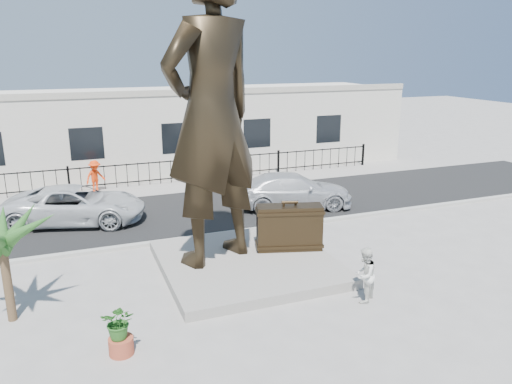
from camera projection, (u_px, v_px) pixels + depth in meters
The scene contains 16 objects.
ground at pixel (281, 285), 14.56m from camera, with size 100.00×100.00×0.00m, color #9E9991.
street at pixel (207, 208), 21.74m from camera, with size 40.00×7.00×0.01m, color black.
curb at pixel (232, 233), 18.58m from camera, with size 40.00×0.25×0.12m, color #A5A399.
far_sidewalk at pixel (185, 186), 25.33m from camera, with size 40.00×2.50×0.02m, color #9E9991.
plinth at pixel (247, 263), 15.69m from camera, with size 5.20×5.20×0.30m, color gray.
fence at pixel (181, 171), 25.89m from camera, with size 22.00×0.10×1.20m, color black.
building at pixel (164, 129), 29.22m from camera, with size 28.00×7.00×4.40m, color silver.
statue at pixel (211, 114), 14.50m from camera, with size 3.29×2.16×9.02m, color black.
suitcase at pixel (289, 227), 16.26m from camera, with size 2.11×0.67×1.49m, color black.
tourist at pixel (365, 275), 13.44m from camera, with size 0.74×0.58×1.53m, color white.
car_white at pixel (76, 205), 19.64m from camera, with size 2.45×5.32×1.48m, color silver.
car_silver at pixel (293, 191), 21.64m from camera, with size 2.08×5.11×1.48m, color #B4B5B9.
worker at pixel (95, 177), 23.84m from camera, with size 1.02×0.59×1.58m, color #FF3D0D.
palm_tree at pixel (13, 320), 12.67m from camera, with size 1.80×1.80×3.20m, color #24501D, non-canonical shape.
planter at pixel (121, 346), 11.20m from camera, with size 0.56×0.56×0.40m, color #A5432B.
shrub at pixel (119, 322), 11.03m from camera, with size 0.73×0.63×0.81m, color #275E1E.
Camera 1 is at (-5.45, -12.12, 6.57)m, focal length 35.00 mm.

